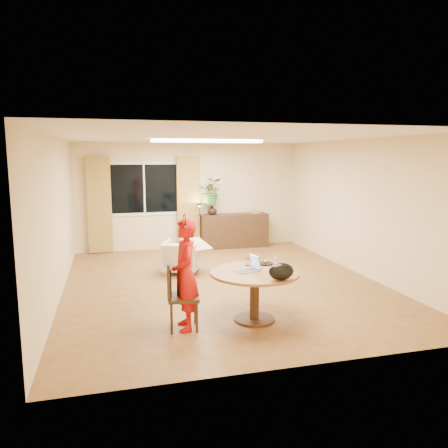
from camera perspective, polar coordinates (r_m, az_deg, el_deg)
The scene contains 24 objects.
floor at distance 7.94m, azimuth -0.16°, elevation -7.78°, with size 6.50×6.50×0.00m, color brown.
ceiling at distance 7.61m, azimuth -0.17°, elevation 11.31°, with size 6.50×6.50×0.00m, color white.
wall_back at distance 10.83m, azimuth -4.53°, elevation 3.68°, with size 5.50×5.50×0.00m, color beige.
wall_left at distance 7.47m, azimuth -21.03°, elevation 0.77°, with size 6.50×6.50×0.00m, color beige.
wall_right at distance 8.77m, azimuth 17.50°, elevation 2.08°, with size 6.50×6.50×0.00m, color beige.
window at distance 10.65m, azimuth -10.37°, elevation 4.56°, with size 1.70×0.03×1.30m.
curtain_left at distance 10.58m, azimuth -15.97°, elevation 2.40°, with size 0.55×0.08×2.25m, color olive.
curtain_right at distance 10.74m, azimuth -4.69°, elevation 2.80°, with size 0.55×0.08×2.25m, color olive.
ceiling_panel at distance 8.78m, azimuth -2.19°, elevation 10.76°, with size 2.20×0.35×0.05m, color white.
dining_table at distance 6.10m, azimuth 4.02°, elevation -7.56°, with size 1.23×1.23×0.70m.
dining_chair at distance 5.85m, azimuth -5.32°, elevation -9.25°, with size 0.44×0.40×0.92m, color black, non-canonical shape.
child at distance 5.77m, azimuth -5.09°, elevation -6.58°, with size 0.35×0.54×1.48m, color red.
laptop at distance 6.04m, azimuth 2.94°, elevation -5.18°, with size 0.33×0.22×0.22m, color #B7B7BC, non-canonical shape.
tumbler at distance 6.37m, azimuth 3.11°, elevation -4.98°, with size 0.07×0.07×0.10m, color white, non-canonical shape.
wine_glass at distance 6.31m, azimuth 6.68°, elevation -4.78°, with size 0.06×0.06×0.18m, color white, non-canonical shape.
pot_lid at distance 6.47m, azimuth 5.42°, elevation -5.08°, with size 0.23×0.23×0.04m, color white, non-canonical shape.
handbag at distance 5.66m, azimuth 7.49°, elevation -6.16°, with size 0.34×0.20×0.23m, color black, non-canonical shape.
armchair at distance 8.65m, azimuth -5.59°, elevation -4.27°, with size 0.67×0.69×0.63m, color beige.
throw at distance 8.53m, azimuth -3.69°, elevation -2.16°, with size 0.45×0.55×0.03m, color beige, non-canonical shape.
sideboard at distance 10.96m, azimuth 1.35°, elevation -0.87°, with size 1.69×0.41×0.84m, color black.
vase at distance 10.73m, azimuth -1.54°, elevation 1.87°, with size 0.24×0.24×0.25m, color black.
bouquet at distance 10.68m, azimuth -1.68°, elevation 4.29°, with size 0.59×0.51×0.66m, color #366425.
book_stack at distance 11.05m, azimuth 4.09°, elevation 1.62°, with size 0.20×0.15×0.08m, color #99764E, non-canonical shape.
desk_lamp at distance 10.61m, azimuth -3.24°, elevation 1.98°, with size 0.13×0.13×0.32m, color black, non-canonical shape.
Camera 1 is at (-1.92, -7.36, 2.28)m, focal length 35.00 mm.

